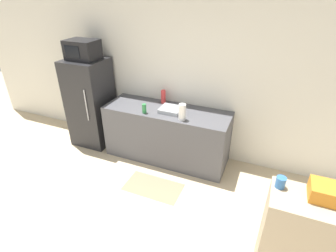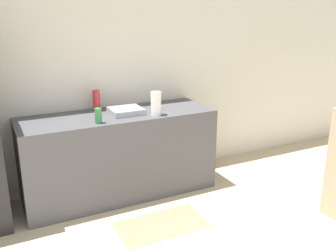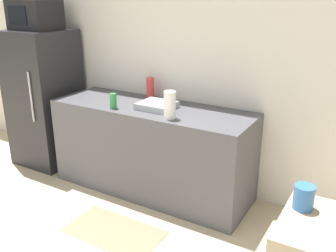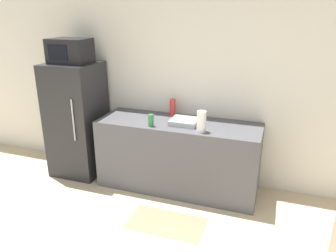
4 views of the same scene
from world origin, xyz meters
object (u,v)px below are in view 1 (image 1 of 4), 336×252
(refrigerator, at_px, (91,103))
(paper_towel_roll, at_px, (182,112))
(microwave, at_px, (83,50))
(jar, at_px, (281,182))
(bottle_tall, at_px, (163,97))
(basket, at_px, (324,192))
(bottle_short, at_px, (144,109))

(refrigerator, bearing_deg, paper_towel_roll, -6.30)
(microwave, height_order, jar, microwave)
(bottle_tall, relative_size, jar, 2.12)
(basket, height_order, jar, basket)
(refrigerator, distance_m, paper_towel_roll, 1.85)
(microwave, bearing_deg, paper_towel_roll, -6.26)
(jar, bearing_deg, microwave, 156.07)
(refrigerator, relative_size, jar, 14.68)
(microwave, relative_size, bottle_short, 3.45)
(bottle_short, distance_m, jar, 2.33)
(refrigerator, height_order, bottle_short, refrigerator)
(basket, bearing_deg, bottle_short, 152.67)
(microwave, relative_size, paper_towel_roll, 2.07)
(microwave, relative_size, jar, 4.76)
(basket, relative_size, jar, 2.15)
(bottle_short, height_order, paper_towel_roll, paper_towel_roll)
(bottle_short, relative_size, basket, 0.64)
(microwave, bearing_deg, bottle_short, -10.21)
(refrigerator, height_order, basket, refrigerator)
(refrigerator, distance_m, microwave, 0.94)
(microwave, distance_m, bottle_short, 1.44)
(refrigerator, relative_size, bottle_short, 10.63)
(bottle_short, distance_m, basket, 2.63)
(microwave, bearing_deg, bottle_tall, 10.53)
(microwave, height_order, basket, microwave)
(microwave, xyz_separation_m, paper_towel_roll, (1.82, -0.20, -0.70))
(refrigerator, distance_m, bottle_short, 1.24)
(bottle_tall, relative_size, basket, 0.99)
(microwave, xyz_separation_m, basket, (3.54, -1.42, -0.58))
(refrigerator, distance_m, jar, 3.52)
(bottle_short, bearing_deg, paper_towel_roll, 1.61)
(refrigerator, bearing_deg, bottle_short, -10.27)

